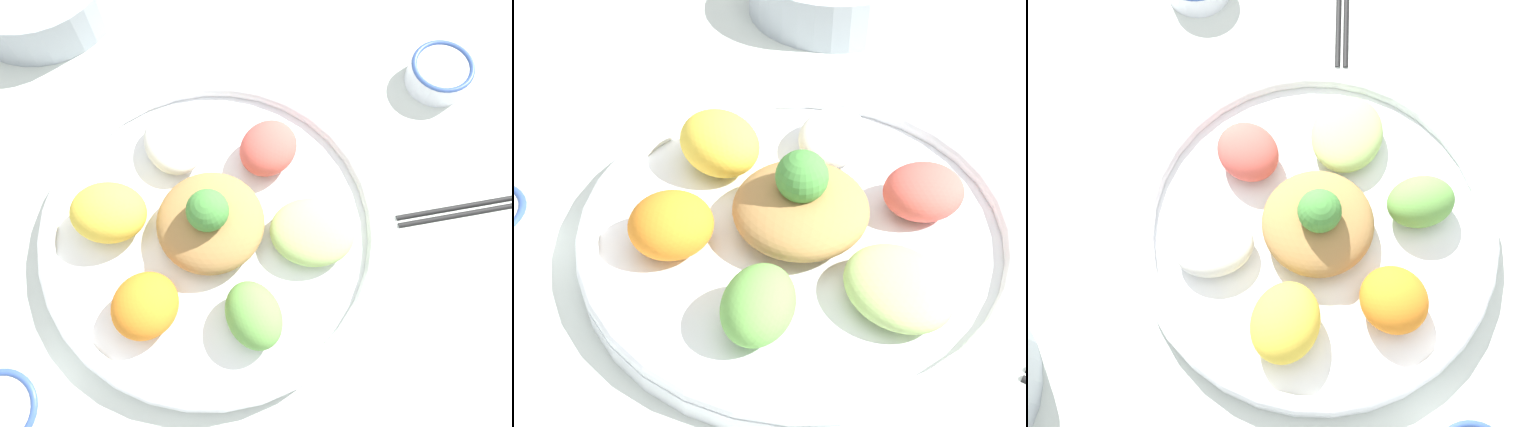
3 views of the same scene
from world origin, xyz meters
The scene contains 2 objects.
ground_plane centered at (0.00, 0.00, 0.00)m, with size 2.40×2.40×0.00m, color silver.
salad_platter centered at (0.02, -0.03, 0.03)m, with size 0.41×0.41×0.11m.
Camera 3 is at (0.20, -0.21, 0.78)m, focal length 50.00 mm.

